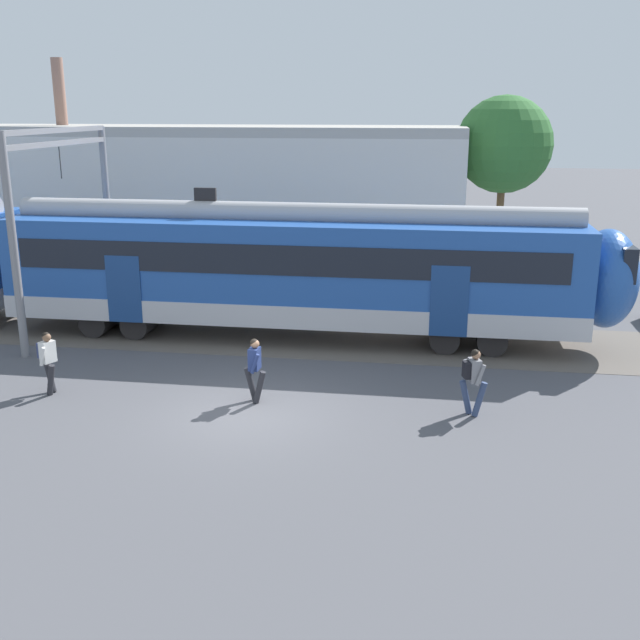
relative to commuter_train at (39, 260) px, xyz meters
The scene contains 8 objects.
ground_plane 10.97m from the commuter_train, 36.31° to the right, with size 160.00×160.00×0.00m, color #515156.
commuter_train is the anchor object (origin of this frame).
pedestrian_white 6.85m from the commuter_train, 60.71° to the right, with size 0.58×0.65×1.67m.
pedestrian_navy 10.42m from the commuter_train, 32.96° to the right, with size 0.63×0.56×1.67m.
pedestrian_grey 15.16m from the commuter_train, 22.00° to the right, with size 0.70×0.53×1.67m.
catenary_gantry 2.32m from the commuter_train, ahead, with size 0.24×6.64×6.53m.
background_building 9.48m from the commuter_train, 70.07° to the left, with size 21.74×5.00×9.20m.
street_tree_right 19.11m from the commuter_train, 33.34° to the left, with size 4.06×4.06×7.67m.
Camera 1 is at (4.29, -16.38, 7.14)m, focal length 42.00 mm.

